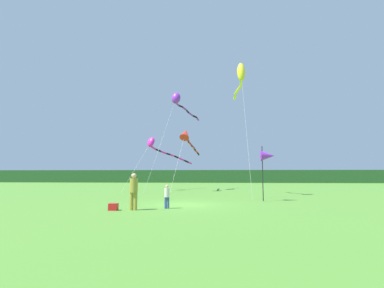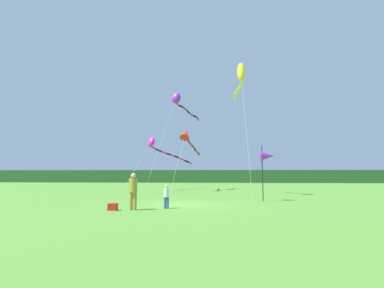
{
  "view_description": "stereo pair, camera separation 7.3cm",
  "coord_description": "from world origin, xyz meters",
  "px_view_note": "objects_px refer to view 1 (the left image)",
  "views": [
    {
      "loc": [
        1.8,
        -17.07,
        1.75
      ],
      "look_at": [
        0.0,
        6.0,
        4.14
      ],
      "focal_mm": 27.38,
      "sensor_mm": 36.0,
      "label": 1
    },
    {
      "loc": [
        1.87,
        -17.06,
        1.75
      ],
      "look_at": [
        0.0,
        6.0,
        4.14
      ],
      "focal_mm": 27.38,
      "sensor_mm": 36.0,
      "label": 2
    }
  ],
  "objects_px": {
    "kite_purple": "(178,100)",
    "kite_red": "(187,136)",
    "kite_yellow": "(241,76)",
    "kite_magenta": "(158,147)",
    "person_child": "(167,195)",
    "cooler_box": "(113,207)",
    "banner_flag_pole": "(267,156)",
    "person_adult": "(134,189)"
  },
  "relations": [
    {
      "from": "kite_purple",
      "to": "kite_red",
      "type": "bearing_deg",
      "value": -52.48
    },
    {
      "from": "kite_yellow",
      "to": "kite_red",
      "type": "distance_m",
      "value": 9.27
    },
    {
      "from": "kite_purple",
      "to": "kite_magenta",
      "type": "xyz_separation_m",
      "value": [
        -2.16,
        0.23,
        -5.18
      ]
    },
    {
      "from": "person_child",
      "to": "cooler_box",
      "type": "relative_size",
      "value": 2.91
    },
    {
      "from": "kite_red",
      "to": "banner_flag_pole",
      "type": "bearing_deg",
      "value": -58.66
    },
    {
      "from": "cooler_box",
      "to": "kite_magenta",
      "type": "xyz_separation_m",
      "value": [
        -1.29,
        17.81,
        4.6
      ]
    },
    {
      "from": "banner_flag_pole",
      "to": "cooler_box",
      "type": "bearing_deg",
      "value": -146.51
    },
    {
      "from": "kite_yellow",
      "to": "kite_magenta",
      "type": "distance_m",
      "value": 12.83
    },
    {
      "from": "banner_flag_pole",
      "to": "kite_magenta",
      "type": "relative_size",
      "value": 0.41
    },
    {
      "from": "person_adult",
      "to": "kite_yellow",
      "type": "bearing_deg",
      "value": 56.74
    },
    {
      "from": "cooler_box",
      "to": "banner_flag_pole",
      "type": "bearing_deg",
      "value": 33.49
    },
    {
      "from": "person_adult",
      "to": "kite_yellow",
      "type": "relative_size",
      "value": 0.16
    },
    {
      "from": "person_child",
      "to": "kite_yellow",
      "type": "bearing_deg",
      "value": 61.72
    },
    {
      "from": "cooler_box",
      "to": "kite_purple",
      "type": "height_order",
      "value": "kite_purple"
    },
    {
      "from": "person_adult",
      "to": "banner_flag_pole",
      "type": "distance_m",
      "value": 9.42
    },
    {
      "from": "person_child",
      "to": "cooler_box",
      "type": "height_order",
      "value": "person_child"
    },
    {
      "from": "cooler_box",
      "to": "kite_purple",
      "type": "bearing_deg",
      "value": 87.17
    },
    {
      "from": "kite_magenta",
      "to": "kite_red",
      "type": "height_order",
      "value": "kite_red"
    },
    {
      "from": "person_adult",
      "to": "kite_magenta",
      "type": "distance_m",
      "value": 18.18
    },
    {
      "from": "banner_flag_pole",
      "to": "kite_magenta",
      "type": "distance_m",
      "value": 15.73
    },
    {
      "from": "person_adult",
      "to": "cooler_box",
      "type": "bearing_deg",
      "value": -170.52
    },
    {
      "from": "person_child",
      "to": "kite_purple",
      "type": "height_order",
      "value": "kite_purple"
    },
    {
      "from": "person_child",
      "to": "banner_flag_pole",
      "type": "relative_size",
      "value": 0.33
    },
    {
      "from": "kite_purple",
      "to": "kite_yellow",
      "type": "xyz_separation_m",
      "value": [
        6.25,
        -8.02,
        -0.09
      ]
    },
    {
      "from": "person_adult",
      "to": "cooler_box",
      "type": "distance_m",
      "value": 1.27
    },
    {
      "from": "person_adult",
      "to": "person_child",
      "type": "bearing_deg",
      "value": 26.96
    },
    {
      "from": "person_adult",
      "to": "kite_yellow",
      "type": "height_order",
      "value": "kite_yellow"
    },
    {
      "from": "banner_flag_pole",
      "to": "person_child",
      "type": "bearing_deg",
      "value": -142.04
    },
    {
      "from": "banner_flag_pole",
      "to": "kite_yellow",
      "type": "xyz_separation_m",
      "value": [
        -1.3,
        3.99,
        6.93
      ]
    },
    {
      "from": "kite_purple",
      "to": "kite_magenta",
      "type": "relative_size",
      "value": 1.23
    },
    {
      "from": "person_adult",
      "to": "kite_magenta",
      "type": "bearing_deg",
      "value": 97.23
    },
    {
      "from": "person_adult",
      "to": "kite_magenta",
      "type": "height_order",
      "value": "kite_magenta"
    },
    {
      "from": "person_adult",
      "to": "person_child",
      "type": "relative_size",
      "value": 1.49
    },
    {
      "from": "kite_magenta",
      "to": "banner_flag_pole",
      "type": "bearing_deg",
      "value": -51.57
    },
    {
      "from": "kite_yellow",
      "to": "cooler_box",
      "type": "bearing_deg",
      "value": -126.66
    },
    {
      "from": "cooler_box",
      "to": "banner_flag_pole",
      "type": "relative_size",
      "value": 0.11
    },
    {
      "from": "person_child",
      "to": "kite_purple",
      "type": "distance_m",
      "value": 19.12
    },
    {
      "from": "kite_purple",
      "to": "kite_yellow",
      "type": "height_order",
      "value": "kite_yellow"
    },
    {
      "from": "person_adult",
      "to": "kite_yellow",
      "type": "distance_m",
      "value": 14.31
    },
    {
      "from": "person_child",
      "to": "kite_red",
      "type": "xyz_separation_m",
      "value": [
        -0.47,
        15.16,
        5.04
      ]
    },
    {
      "from": "kite_yellow",
      "to": "banner_flag_pole",
      "type": "bearing_deg",
      "value": -71.93
    },
    {
      "from": "kite_yellow",
      "to": "kite_red",
      "type": "height_order",
      "value": "kite_yellow"
    }
  ]
}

